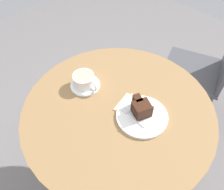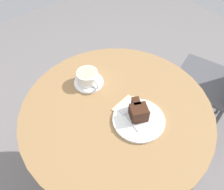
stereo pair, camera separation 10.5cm
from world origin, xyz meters
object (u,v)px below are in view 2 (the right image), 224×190
Objects in this scene: cafe_chair at (222,78)px; napkin at (131,110)px; cake_slice at (138,112)px; fork at (127,117)px; saucer at (89,82)px; cake_plate at (139,120)px; coffee_cup at (88,77)px; teaspoon at (95,85)px.

napkin is at bearing -23.38° from cafe_chair.
cake_slice is 0.83× the size of fork.
saucer is 0.28m from fork.
napkin is at bearing 168.49° from cake_plate.
coffee_cup reaches higher than fork.
cafe_chair is at bearing 89.76° from cake_plate.
napkin is (-0.06, 0.01, -0.00)m from cake_plate.
teaspoon is at bearing -171.73° from cake_slice.
saucer is 0.87m from cafe_chair.
teaspoon reaches higher than cake_plate.
cake_plate is 0.06m from napkin.
napkin is 0.76m from cafe_chair.
cafe_chair reaches higher than cake_slice.
cake_slice reaches higher than napkin.
fork is 0.90× the size of napkin.
cake_plate is 0.05m from fork.
coffee_cup is 1.24× the size of cake_slice.
teaspoon is 0.38× the size of cake_plate.
coffee_cup is at bearing -132.56° from teaspoon.
cake_plate is at bearing -28.46° from cake_slice.
napkin is at bearing 9.98° from coffee_cup.
cake_slice is 0.77m from cafe_chair.
teaspoon is at bearing 12.75° from saucer.
napkin is 0.18× the size of cafe_chair.
teaspoon is 0.76× the size of cake_slice.
cafe_chair reaches higher than napkin.
cake_slice is (0.30, 0.05, 0.04)m from saucer.
cake_plate is 1.52× the size of napkin.
saucer is 0.30m from cake_slice.
napkin is (0.25, 0.05, -0.00)m from saucer.
coffee_cup reaches higher than cake_plate.
coffee_cup is 0.32m from cake_plate.
cake_plate is at bearing -131.10° from fork.
fork is (-0.04, -0.03, 0.01)m from cake_plate.
teaspoon is 0.63× the size of fork.
cafe_chair is (0.00, 0.74, -0.23)m from cake_plate.
teaspoon is 0.10× the size of cafe_chair.
cake_slice is (0.30, 0.04, 0.00)m from coffee_cup.
cake_slice reaches higher than saucer.
cake_plate is at bearing 6.89° from saucer.
saucer is 0.17× the size of cafe_chair.
coffee_cup is at bearing -170.02° from napkin.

